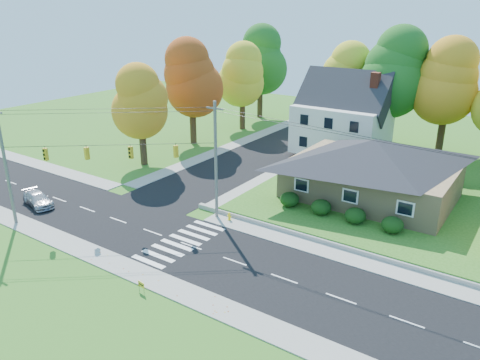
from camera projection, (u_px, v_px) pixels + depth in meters
The scene contains 21 objects.
ground at pixel (191, 246), 35.15m from camera, with size 120.00×120.00×0.00m, color #3D7923.
road_main at pixel (191, 246), 35.15m from camera, with size 90.00×8.00×0.02m, color black.
road_cross at pixel (274, 148), 59.49m from camera, with size 8.00×44.00×0.02m, color black.
sidewalk_north at pixel (230, 222), 39.00m from camera, with size 90.00×2.00×0.08m, color #9C9A90.
sidewalk_south at pixel (143, 275), 31.27m from camera, with size 90.00×2.00×0.08m, color #9C9A90.
lawn at pixel (439, 193), 44.43m from camera, with size 30.00×30.00×0.50m, color #3D7923.
ranch_house at pixel (372, 168), 42.16m from camera, with size 14.60×10.60×5.40m.
colonial_house at pixel (343, 118), 55.19m from camera, with size 10.40×8.40×9.60m.
hedge_row at pixel (338, 211), 38.37m from camera, with size 10.70×1.70×1.27m.
traffic_infrastructure at pixel (199, 176), 34.48m from camera, with size 38.10×10.66×10.00m.
tree_lot_0 at pixel (349, 78), 59.62m from camera, with size 6.72×6.72×12.51m.
tree_lot_1 at pixel (394, 72), 55.21m from camera, with size 7.84×7.84×14.60m.
tree_lot_2 at pixel (449, 81), 53.04m from camera, with size 7.28×7.28×13.56m.
tree_west_0 at pixel (140, 102), 50.93m from camera, with size 6.16×6.16×11.47m.
tree_west_1 at pixel (191, 78), 58.74m from camera, with size 7.28×7.28×13.56m.
tree_west_2 at pixel (242, 75), 66.18m from camera, with size 6.72×6.72×12.51m.
tree_west_3 at pixel (261, 60), 72.97m from camera, with size 7.84×7.84×14.60m.
silver_sedan at pixel (38, 199), 42.09m from camera, with size 1.67×4.12×1.20m, color #A6A5AB.
white_car at pixel (314, 131), 64.80m from camera, with size 1.44×4.12×1.36m, color #B8B6C5.
fire_hydrant at pixel (229, 217), 39.22m from camera, with size 0.41×0.32×0.73m.
yard_sign at pixel (141, 285), 29.33m from camera, with size 0.59×0.11×0.74m.
Camera 1 is at (20.65, -23.69, 16.92)m, focal length 35.00 mm.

